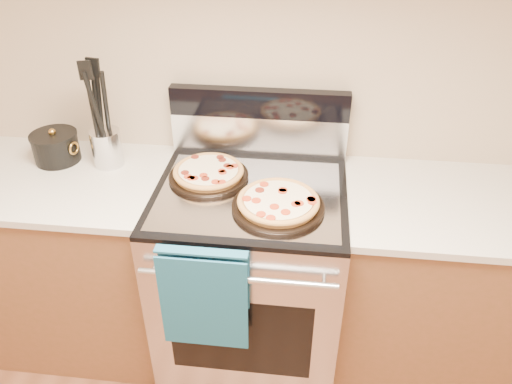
# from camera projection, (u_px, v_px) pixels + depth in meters

# --- Properties ---
(wall_back) EXTENTS (4.00, 0.00, 4.00)m
(wall_back) POSITION_uv_depth(u_px,v_px,m) (260.00, 55.00, 2.02)
(wall_back) COLOR #C2A68C
(wall_back) RESTS_ON ground
(range_body) EXTENTS (0.76, 0.68, 0.90)m
(range_body) POSITION_uv_depth(u_px,v_px,m) (251.00, 279.00, 2.23)
(range_body) COLOR #B7B7BC
(range_body) RESTS_ON ground
(oven_window) EXTENTS (0.56, 0.01, 0.40)m
(oven_window) POSITION_uv_depth(u_px,v_px,m) (240.00, 338.00, 1.95)
(oven_window) COLOR black
(oven_window) RESTS_ON range_body
(cooktop) EXTENTS (0.76, 0.68, 0.02)m
(cooktop) POSITION_uv_depth(u_px,v_px,m) (250.00, 193.00, 1.98)
(cooktop) COLOR black
(cooktop) RESTS_ON range_body
(backsplash_lower) EXTENTS (0.76, 0.06, 0.18)m
(backsplash_lower) POSITION_uv_depth(u_px,v_px,m) (259.00, 135.00, 2.18)
(backsplash_lower) COLOR silver
(backsplash_lower) RESTS_ON cooktop
(backsplash_upper) EXTENTS (0.76, 0.06, 0.12)m
(backsplash_upper) POSITION_uv_depth(u_px,v_px,m) (259.00, 103.00, 2.09)
(backsplash_upper) COLOR black
(backsplash_upper) RESTS_ON backsplash_lower
(oven_handle) EXTENTS (0.70, 0.03, 0.03)m
(oven_handle) POSITION_uv_depth(u_px,v_px,m) (237.00, 279.00, 1.73)
(oven_handle) COLOR silver
(oven_handle) RESTS_ON range_body
(dish_towel) EXTENTS (0.32, 0.05, 0.42)m
(dish_towel) POSITION_uv_depth(u_px,v_px,m) (204.00, 297.00, 1.79)
(dish_towel) COLOR #175775
(dish_towel) RESTS_ON oven_handle
(foil_sheet) EXTENTS (0.70, 0.55, 0.01)m
(foil_sheet) POSITION_uv_depth(u_px,v_px,m) (249.00, 194.00, 1.94)
(foil_sheet) COLOR gray
(foil_sheet) RESTS_ON cooktop
(cabinet_left) EXTENTS (1.00, 0.62, 0.88)m
(cabinet_left) POSITION_uv_depth(u_px,v_px,m) (66.00, 261.00, 2.34)
(cabinet_left) COLOR brown
(cabinet_left) RESTS_ON ground
(countertop_left) EXTENTS (1.02, 0.64, 0.03)m
(countertop_left) POSITION_uv_depth(u_px,v_px,m) (44.00, 179.00, 2.09)
(countertop_left) COLOR beige
(countertop_left) RESTS_ON cabinet_left
(cabinet_right) EXTENTS (1.00, 0.62, 0.88)m
(cabinet_right) POSITION_uv_depth(u_px,v_px,m) (452.00, 292.00, 2.17)
(cabinet_right) COLOR brown
(cabinet_right) RESTS_ON ground
(countertop_right) EXTENTS (1.02, 0.64, 0.03)m
(countertop_right) POSITION_uv_depth(u_px,v_px,m) (477.00, 207.00, 1.92)
(countertop_right) COLOR beige
(countertop_right) RESTS_ON cabinet_right
(pepperoni_pizza_back) EXTENTS (0.39, 0.39, 0.04)m
(pepperoni_pizza_back) POSITION_uv_depth(u_px,v_px,m) (209.00, 173.00, 2.03)
(pepperoni_pizza_back) COLOR #AF6E35
(pepperoni_pizza_back) RESTS_ON foil_sheet
(pepperoni_pizza_front) EXTENTS (0.45, 0.45, 0.05)m
(pepperoni_pizza_front) POSITION_uv_depth(u_px,v_px,m) (278.00, 203.00, 1.85)
(pepperoni_pizza_front) COLOR #AF6E35
(pepperoni_pizza_front) RESTS_ON foil_sheet
(utensil_crock) EXTENTS (0.13, 0.13, 0.16)m
(utensil_crock) POSITION_uv_depth(u_px,v_px,m) (107.00, 148.00, 2.12)
(utensil_crock) COLOR silver
(utensil_crock) RESTS_ON countertop_left
(saucepan) EXTENTS (0.24, 0.24, 0.12)m
(saucepan) POSITION_uv_depth(u_px,v_px,m) (56.00, 148.00, 2.16)
(saucepan) COLOR black
(saucepan) RESTS_ON countertop_left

